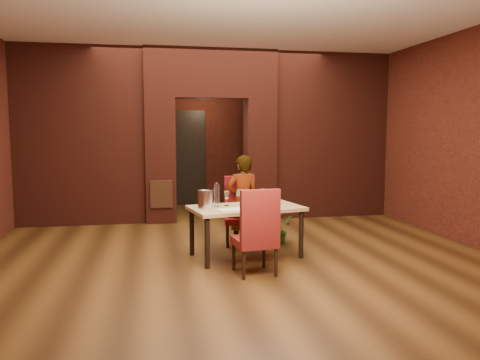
% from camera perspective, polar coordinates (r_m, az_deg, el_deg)
% --- Properties ---
extents(floor, '(8.00, 8.00, 0.00)m').
position_cam_1_polar(floor, '(7.12, -1.48, -7.77)').
color(floor, '#4D2E13').
rests_on(floor, ground).
extents(ceiling, '(7.00, 8.00, 0.04)m').
position_cam_1_polar(ceiling, '(7.08, -1.56, 18.28)').
color(ceiling, silver).
rests_on(ceiling, ground).
extents(wall_back, '(7.00, 0.04, 3.20)m').
position_cam_1_polar(wall_back, '(10.88, -4.87, 5.48)').
color(wall_back, maroon).
rests_on(wall_back, ground).
extents(wall_front, '(7.00, 0.04, 3.20)m').
position_cam_1_polar(wall_front, '(3.03, 10.57, 4.12)').
color(wall_front, maroon).
rests_on(wall_front, ground).
extents(wall_right, '(0.04, 8.00, 3.20)m').
position_cam_1_polar(wall_right, '(8.23, 23.40, 4.85)').
color(wall_right, maroon).
rests_on(wall_right, ground).
extents(pillar_left, '(0.55, 0.55, 2.30)m').
position_cam_1_polar(pillar_left, '(8.85, -9.67, 2.39)').
color(pillar_left, maroon).
rests_on(pillar_left, ground).
extents(pillar_right, '(0.55, 0.55, 2.30)m').
position_cam_1_polar(pillar_right, '(9.08, 2.41, 2.56)').
color(pillar_right, maroon).
rests_on(pillar_right, ground).
extents(lintel, '(2.45, 0.55, 0.90)m').
position_cam_1_polar(lintel, '(8.96, -3.62, 12.76)').
color(lintel, maroon).
rests_on(lintel, ground).
extents(wing_wall_left, '(2.28, 0.35, 3.20)m').
position_cam_1_polar(wing_wall_left, '(8.92, -18.87, 5.07)').
color(wing_wall_left, maroon).
rests_on(wing_wall_left, ground).
extents(wing_wall_right, '(2.28, 0.35, 3.20)m').
position_cam_1_polar(wing_wall_right, '(9.48, 10.81, 5.32)').
color(wing_wall_right, maroon).
rests_on(wing_wall_right, ground).
extents(vent_panel, '(0.40, 0.03, 0.50)m').
position_cam_1_polar(vent_panel, '(8.61, -9.57, -1.72)').
color(vent_panel, '#A3542F').
rests_on(vent_panel, ground).
extents(rear_door, '(0.90, 0.08, 2.10)m').
position_cam_1_polar(rear_door, '(10.81, -6.93, 2.54)').
color(rear_door, black).
rests_on(rear_door, ground).
extents(rear_door_frame, '(1.02, 0.04, 2.22)m').
position_cam_1_polar(rear_door_frame, '(10.77, -6.91, 2.53)').
color(rear_door_frame, black).
rests_on(rear_door_frame, ground).
extents(dining_table, '(1.60, 1.10, 0.69)m').
position_cam_1_polar(dining_table, '(6.34, 0.72, -6.30)').
color(dining_table, tan).
rests_on(dining_table, ground).
extents(chair_far, '(0.52, 0.52, 1.01)m').
position_cam_1_polar(chair_far, '(6.97, 0.02, -3.81)').
color(chair_far, maroon).
rests_on(chair_far, ground).
extents(chair_near, '(0.52, 0.52, 1.03)m').
position_cam_1_polar(chair_near, '(5.57, 1.77, -6.21)').
color(chair_near, maroon).
rests_on(chair_near, ground).
extents(person_seated, '(0.52, 0.36, 1.34)m').
position_cam_1_polar(person_seated, '(6.90, 0.32, -2.52)').
color(person_seated, white).
rests_on(person_seated, ground).
extents(wine_glass_a, '(0.08, 0.08, 0.20)m').
position_cam_1_polar(wine_glass_a, '(6.32, -1.65, -2.27)').
color(wine_glass_a, white).
rests_on(wine_glass_a, dining_table).
extents(wine_glass_b, '(0.08, 0.08, 0.21)m').
position_cam_1_polar(wine_glass_b, '(6.28, 1.56, -2.30)').
color(wine_glass_b, white).
rests_on(wine_glass_b, dining_table).
extents(wine_glass_c, '(0.09, 0.09, 0.23)m').
position_cam_1_polar(wine_glass_c, '(6.34, 2.85, -2.12)').
color(wine_glass_c, silver).
rests_on(wine_glass_c, dining_table).
extents(tasting_sheet, '(0.35, 0.28, 0.00)m').
position_cam_1_polar(tasting_sheet, '(6.04, -1.15, -3.59)').
color(tasting_sheet, silver).
rests_on(tasting_sheet, dining_table).
extents(wine_bucket, '(0.20, 0.20, 0.24)m').
position_cam_1_polar(wine_bucket, '(6.11, -4.28, -2.38)').
color(wine_bucket, silver).
rests_on(wine_bucket, dining_table).
extents(water_bottle, '(0.08, 0.08, 0.33)m').
position_cam_1_polar(water_bottle, '(6.26, -2.88, -1.77)').
color(water_bottle, silver).
rests_on(water_bottle, dining_table).
extents(potted_plant, '(0.50, 0.49, 0.42)m').
position_cam_1_polar(potted_plant, '(7.17, 4.78, -5.98)').
color(potted_plant, '#215A1A').
rests_on(potted_plant, ground).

